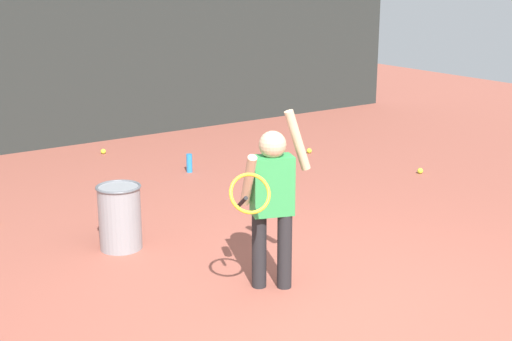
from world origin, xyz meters
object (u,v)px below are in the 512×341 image
Objects in this scene: tennis_player at (271,196)px; ball_hopper at (120,216)px; tennis_ball_5 at (309,151)px; tennis_ball_7 at (420,171)px; water_bottle at (189,163)px; tennis_ball_3 at (103,151)px.

ball_hopper is at bearing 132.97° from tennis_player.
tennis_ball_5 is (3.40, 1.68, -0.26)m from ball_hopper.
tennis_player reaches higher than ball_hopper.
tennis_ball_5 and tennis_ball_7 have the same top height.
tennis_player reaches higher than tennis_ball_7.
water_bottle is 2.72m from tennis_ball_7.
water_bottle is 3.33× the size of tennis_ball_3.
tennis_ball_7 is (0.47, -1.50, 0.00)m from tennis_ball_5.
tennis_ball_3 is (0.57, 4.55, -0.69)m from tennis_player.
tennis_ball_7 is at bearing 45.02° from tennis_player.
tennis_ball_7 is (3.87, 0.18, -0.26)m from ball_hopper.
tennis_ball_5 is 1.00× the size of tennis_ball_7.
tennis_ball_3 is at bearing 146.27° from tennis_ball_5.
water_bottle is 1.49m from tennis_ball_3.
tennis_player is at bearing -132.54° from tennis_ball_5.
tennis_player is 6.14× the size of water_bottle.
tennis_ball_5 is at bearing -3.09° from water_bottle.
ball_hopper is at bearing -133.23° from water_bottle.
tennis_ball_3 is (1.17, 3.17, -0.26)m from ball_hopper.
tennis_ball_3 and tennis_ball_5 have the same top height.
tennis_ball_7 is at bearing 2.63° from ball_hopper.
ball_hopper is 3.39m from tennis_ball_3.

